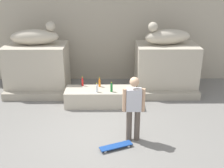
% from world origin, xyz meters
% --- Properties ---
extents(ground_plane, '(40.00, 40.00, 0.00)m').
position_xyz_m(ground_plane, '(0.00, 0.00, 0.00)').
color(ground_plane, slate).
extents(pedestal_left, '(2.06, 1.39, 1.67)m').
position_xyz_m(pedestal_left, '(-2.24, 3.06, 0.84)').
color(pedestal_left, '#B7AD99').
rests_on(pedestal_left, ground_plane).
extents(pedestal_right, '(2.06, 1.39, 1.67)m').
position_xyz_m(pedestal_right, '(2.24, 3.06, 0.84)').
color(pedestal_right, '#B7AD99').
rests_on(pedestal_right, ground_plane).
extents(statue_reclining_left, '(1.64, 0.70, 0.78)m').
position_xyz_m(statue_reclining_left, '(-2.21, 3.06, 1.95)').
color(statue_reclining_left, '#BEB39E').
rests_on(statue_reclining_left, pedestal_left).
extents(statue_reclining_right, '(1.68, 0.88, 0.78)m').
position_xyz_m(statue_reclining_right, '(2.21, 3.05, 1.95)').
color(statue_reclining_right, '#BEB39E').
rests_on(statue_reclining_right, pedestal_right).
extents(ledge_block, '(2.25, 0.82, 0.52)m').
position_xyz_m(ledge_block, '(0.00, 1.86, 0.26)').
color(ledge_block, '#B7AD99').
rests_on(ledge_block, ground_plane).
extents(skater, '(0.54, 0.23, 1.67)m').
position_xyz_m(skater, '(0.85, -0.21, 0.92)').
color(skater, brown).
rests_on(skater, ground_plane).
extents(skateboard, '(0.82, 0.49, 0.08)m').
position_xyz_m(skateboard, '(0.43, -0.60, 0.06)').
color(skateboard, navy).
rests_on(skateboard, ground_plane).
extents(bottle_orange, '(0.07, 0.07, 0.30)m').
position_xyz_m(bottle_orange, '(-0.05, 2.09, 0.64)').
color(bottle_orange, orange).
rests_on(bottle_orange, ledge_block).
extents(bottle_red, '(0.06, 0.06, 0.31)m').
position_xyz_m(bottle_red, '(-0.60, 2.17, 0.65)').
color(bottle_red, red).
rests_on(bottle_red, ledge_block).
extents(bottle_green, '(0.08, 0.08, 0.32)m').
position_xyz_m(bottle_green, '(0.33, 1.67, 0.65)').
color(bottle_green, '#1E722D').
rests_on(bottle_green, ledge_block).
extents(bottle_clear, '(0.07, 0.07, 0.29)m').
position_xyz_m(bottle_clear, '(-0.12, 1.64, 0.64)').
color(bottle_clear, silver).
rests_on(bottle_clear, ledge_block).
extents(stair_step, '(6.55, 0.50, 0.25)m').
position_xyz_m(stair_step, '(0.00, 2.35, 0.13)').
color(stair_step, gray).
rests_on(stair_step, ground_plane).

